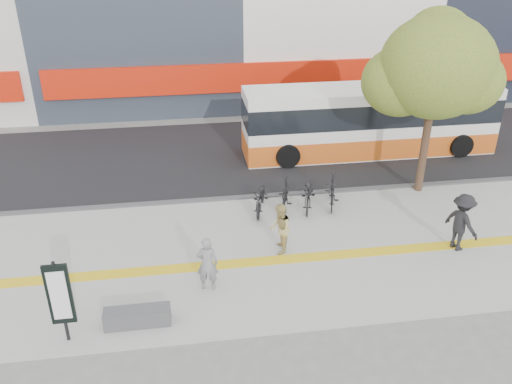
{
  "coord_description": "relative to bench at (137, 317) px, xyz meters",
  "views": [
    {
      "loc": [
        -1.26,
        -11.7,
        8.95
      ],
      "look_at": [
        0.8,
        2.0,
        1.84
      ],
      "focal_mm": 37.59,
      "sensor_mm": 36.0,
      "label": 1
    }
  ],
  "objects": [
    {
      "name": "sidewalk",
      "position": [
        2.6,
        2.7,
        -0.27
      ],
      "size": [
        40.0,
        7.0,
        0.08
      ],
      "primitive_type": "cube",
      "color": "gray",
      "rests_on": "ground"
    },
    {
      "name": "street_tree",
      "position": [
        9.78,
        6.02,
        4.21
      ],
      "size": [
        4.4,
        3.8,
        6.31
      ],
      "color": "#332017",
      "rests_on": "sidewalk"
    },
    {
      "name": "pedestrian_tan",
      "position": [
        4.02,
        2.65,
        0.55
      ],
      "size": [
        0.71,
        0.85,
        1.55
      ],
      "primitive_type": "imported",
      "rotation": [
        0.0,
        0.0,
        -1.75
      ],
      "color": "tan",
      "rests_on": "sidewalk"
    },
    {
      "name": "ground",
      "position": [
        2.6,
        1.2,
        -0.3
      ],
      "size": [
        120.0,
        120.0,
        0.0
      ],
      "primitive_type": "plane",
      "color": "#63635E",
      "rests_on": "ground"
    },
    {
      "name": "curb",
      "position": [
        2.6,
        6.2,
        -0.23
      ],
      "size": [
        40.0,
        0.25,
        0.14
      ],
      "primitive_type": "cube",
      "color": "#3A3A3D",
      "rests_on": "ground"
    },
    {
      "name": "tactile_strip",
      "position": [
        2.6,
        2.2,
        -0.22
      ],
      "size": [
        40.0,
        0.45,
        0.01
      ],
      "primitive_type": "cube",
      "color": "yellow",
      "rests_on": "sidewalk"
    },
    {
      "name": "street",
      "position": [
        2.6,
        10.2,
        -0.28
      ],
      "size": [
        40.0,
        8.0,
        0.06
      ],
      "primitive_type": "cube",
      "color": "black",
      "rests_on": "ground"
    },
    {
      "name": "signboard",
      "position": [
        -1.6,
        -0.31,
        1.06
      ],
      "size": [
        0.55,
        0.1,
        2.2
      ],
      "color": "black",
      "rests_on": "sidewalk"
    },
    {
      "name": "pedestrian_dark",
      "position": [
        9.33,
        2.03,
        0.67
      ],
      "size": [
        1.04,
        1.32,
        1.8
      ],
      "primitive_type": "imported",
      "rotation": [
        0.0,
        0.0,
        1.94
      ],
      "color": "black",
      "rests_on": "sidewalk"
    },
    {
      "name": "seated_woman",
      "position": [
        1.8,
        1.19,
        0.56
      ],
      "size": [
        0.61,
        0.43,
        1.56
      ],
      "primitive_type": "imported",
      "rotation": [
        0.0,
        0.0,
        3.03
      ],
      "color": "black",
      "rests_on": "sidewalk"
    },
    {
      "name": "bicycle_row",
      "position": [
        5.07,
        5.2,
        0.28
      ],
      "size": [
        3.51,
        1.95,
        1.08
      ],
      "color": "black",
      "rests_on": "sidewalk"
    },
    {
      "name": "bench",
      "position": [
        0.0,
        0.0,
        0.0
      ],
      "size": [
        1.6,
        0.45,
        0.45
      ],
      "primitive_type": "cube",
      "color": "#3A3A3D",
      "rests_on": "sidewalk"
    },
    {
      "name": "bus",
      "position": [
        9.15,
        9.7,
        1.07
      ],
      "size": [
        10.48,
        2.48,
        2.79
      ],
      "color": "white",
      "rests_on": "street"
    }
  ]
}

